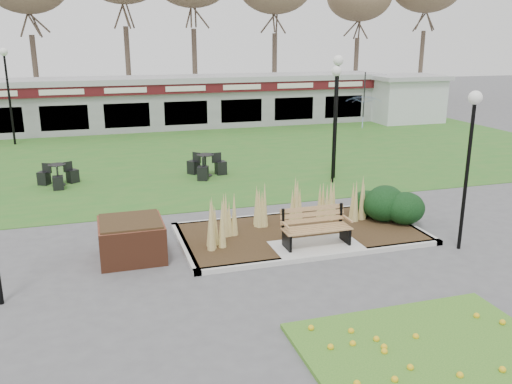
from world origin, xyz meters
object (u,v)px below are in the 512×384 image
object	(u,v)px
lamp_post_mid_right	(337,90)
lamp_post_far_right	(335,99)
patio_umbrella	(363,112)
bistro_set_c	(206,169)
lamp_post_far_left	(6,75)
bistro_set_b	(58,178)
food_pavilion	(181,101)
park_bench	(315,226)
service_hut	(405,98)
lamp_post_near_right	(471,136)
brick_planter	(132,239)

from	to	relation	value
lamp_post_mid_right	lamp_post_far_right	xyz separation A→B (m)	(-0.33, -0.59, -0.25)
lamp_post_far_right	patio_umbrella	bearing A→B (deg)	55.27
lamp_post_far_right	bistro_set_c	distance (m)	5.46
lamp_post_mid_right	patio_umbrella	size ratio (longest dim) A/B	1.83
lamp_post_far_left	bistro_set_b	xyz separation A→B (m)	(2.37, -8.65, -3.07)
food_pavilion	park_bench	bearing A→B (deg)	-90.00
lamp_post_mid_right	service_hut	bearing A→B (deg)	48.76
park_bench	lamp_post_mid_right	size ratio (longest dim) A/B	0.38
patio_umbrella	lamp_post_far_right	bearing A→B (deg)	-124.73
park_bench	bistro_set_b	world-z (taller)	park_bench
service_hut	lamp_post_far_left	bearing A→B (deg)	-177.42
lamp_post_far_left	patio_umbrella	bearing A→B (deg)	-13.45
lamp_post_near_right	bistro_set_b	world-z (taller)	lamp_post_near_right
brick_planter	lamp_post_near_right	distance (m)	8.40
park_bench	brick_planter	xyz separation A→B (m)	(-4.40, 0.75, -0.11)
brick_planter	lamp_post_far_left	distance (m)	16.82
park_bench	food_pavilion	bearing A→B (deg)	90.00
lamp_post_far_right	bistro_set_c	xyz separation A→B (m)	(-4.18, 2.25, -2.71)
food_pavilion	service_hut	bearing A→B (deg)	-8.27
lamp_post_near_right	bistro_set_c	world-z (taller)	lamp_post_near_right
lamp_post_near_right	lamp_post_far_right	bearing A→B (deg)	93.12
park_bench	bistro_set_c	world-z (taller)	park_bench
food_pavilion	bistro_set_c	bearing A→B (deg)	-95.28
patio_umbrella	lamp_post_mid_right	bearing A→B (deg)	-125.18
bistro_set_b	lamp_post_far_left	bearing A→B (deg)	105.30
lamp_post_far_left	bistro_set_b	distance (m)	9.48
brick_planter	lamp_post_near_right	world-z (taller)	lamp_post_near_right
food_pavilion	lamp_post_far_left	distance (m)	9.40
lamp_post_near_right	lamp_post_far_left	world-z (taller)	lamp_post_far_left
service_hut	lamp_post_near_right	bearing A→B (deg)	-118.13
lamp_post_mid_right	bistro_set_c	xyz separation A→B (m)	(-4.51, 1.66, -2.96)
service_hut	patio_umbrella	distance (m)	7.43
lamp_post_near_right	park_bench	bearing A→B (deg)	163.09
lamp_post_mid_right	lamp_post_far_right	world-z (taller)	lamp_post_mid_right
bistro_set_b	patio_umbrella	bearing A→B (deg)	17.95
lamp_post_mid_right	patio_umbrella	xyz separation A→B (m)	(4.58, 6.50, -1.80)
park_bench	service_hut	world-z (taller)	service_hut
food_pavilion	patio_umbrella	world-z (taller)	food_pavilion
park_bench	brick_planter	world-z (taller)	park_bench
lamp_post_near_right	lamp_post_far_right	size ratio (longest dim) A/B	0.95
lamp_post_mid_right	bistro_set_b	world-z (taller)	lamp_post_mid_right
lamp_post_mid_right	bistro_set_b	size ratio (longest dim) A/B	3.10
lamp_post_mid_right	bistro_set_c	size ratio (longest dim) A/B	2.89
bistro_set_c	patio_umbrella	xyz separation A→B (m)	(9.09, 4.84, 1.17)
lamp_post_far_left	patio_umbrella	xyz separation A→B (m)	(16.73, -4.00, -1.88)
lamp_post_near_right	bistro_set_c	bearing A→B (deg)	116.90
food_pavilion	patio_umbrella	bearing A→B (deg)	-41.04
food_pavilion	bistro_set_b	distance (m)	13.30
brick_planter	lamp_post_mid_right	xyz separation A→B (m)	(7.82, 5.50, 2.78)
lamp_post_near_right	bistro_set_c	distance (m)	10.36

